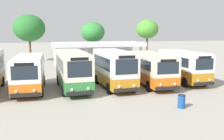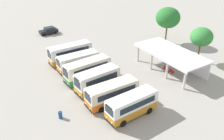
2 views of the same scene
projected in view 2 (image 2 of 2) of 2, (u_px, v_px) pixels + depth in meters
The scene contains 16 objects.
ground_plane at pixel (84, 91), 34.96m from camera, with size 180.00×180.00×0.00m, color #A39E93.
city_bus_nearest_orange at pixel (70, 53), 42.52m from camera, with size 2.40×7.82×3.32m.
city_bus_second_in_row at pixel (78, 61), 39.88m from camera, with size 2.36×7.07×2.96m.
city_bus_middle_cream at pixel (87, 69), 37.06m from camera, with size 2.67×7.62×3.28m.
city_bus_fourth_amber at pixel (97, 80), 34.28m from camera, with size 2.71×6.77×3.31m.
city_bus_fifth_blue at pixel (112, 92), 31.79m from camera, with size 2.36×7.36×2.96m.
city_bus_far_end_green at pixel (132, 105), 29.39m from camera, with size 2.47×6.94×3.04m.
parked_car_flank at pixel (49, 31), 55.81m from camera, with size 1.98×4.28×1.62m.
terminal_canopy at pixel (173, 55), 39.76m from camera, with size 12.39×5.83×3.40m.
waiting_chair_end_by_column at pixel (164, 68), 40.27m from camera, with size 0.46×0.46×0.86m.
waiting_chair_second_from_end at pixel (167, 69), 39.80m from camera, with size 0.46×0.46×0.86m.
waiting_chair_middle_seat at pixel (170, 71), 39.35m from camera, with size 0.46×0.46×0.86m.
waiting_chair_fourth_seat at pixel (173, 73), 38.79m from camera, with size 0.46×0.46×0.86m.
roadside_tree_behind_canopy at pixel (202, 37), 41.20m from camera, with size 3.85×3.85×6.41m.
roadside_tree_west_of_canopy at pixel (168, 18), 49.04m from camera, with size 5.00×5.00×7.54m.
litter_bin_apron at pixel (60, 115), 29.54m from camera, with size 0.49×0.49×0.90m.
Camera 2 is at (26.88, -12.03, 19.53)m, focal length 38.35 mm.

